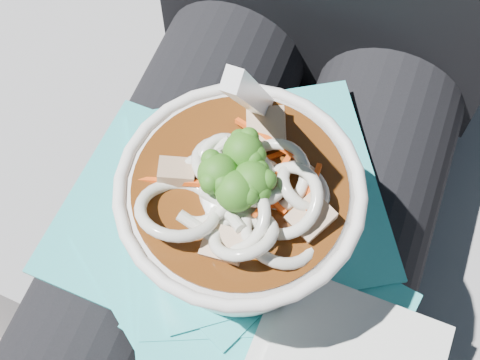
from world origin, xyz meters
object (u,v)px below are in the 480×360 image
(person_body, at_px, (270,173))
(plastic_bag, at_px, (229,250))
(udon_bowl, at_px, (240,209))
(lap, at_px, (236,267))
(stone_ledge, at_px, (274,249))

(person_body, xyz_separation_m, plastic_bag, (0.00, -0.11, 0.06))
(udon_bowl, bearing_deg, person_body, 94.59)
(plastic_bag, bearing_deg, udon_bowl, 42.74)
(plastic_bag, xyz_separation_m, udon_bowl, (0.01, 0.01, 0.07))
(udon_bowl, bearing_deg, lap, 129.18)
(plastic_bag, distance_m, udon_bowl, 0.07)
(stone_ledge, distance_m, person_body, 0.34)
(person_body, bearing_deg, udon_bowl, -85.41)
(plastic_bag, bearing_deg, stone_ledge, 90.36)
(stone_ledge, distance_m, lap, 0.35)
(person_body, bearing_deg, lap, -90.00)
(lap, relative_size, plastic_bag, 1.44)
(lap, height_order, person_body, person_body)
(person_body, relative_size, udon_bowl, 4.87)
(plastic_bag, height_order, udon_bowl, udon_bowl)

